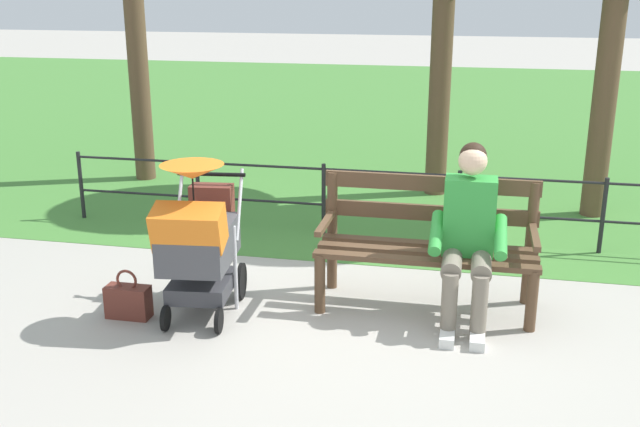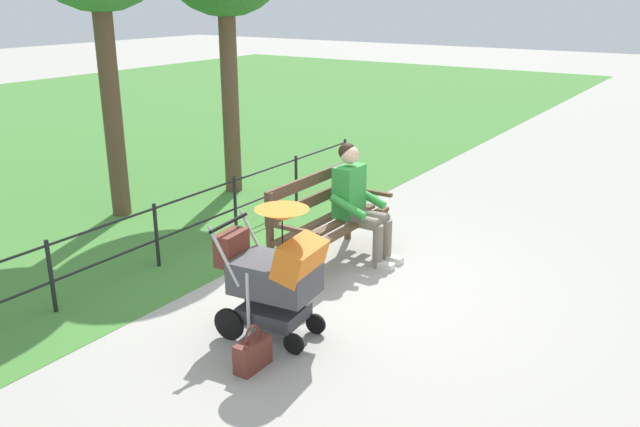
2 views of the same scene
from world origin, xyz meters
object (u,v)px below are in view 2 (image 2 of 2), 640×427
person_on_bench (358,199)px  stroller (275,272)px  park_bench (325,216)px  handbag (253,353)px

person_on_bench → stroller: bearing=9.6°
park_bench → stroller: 1.68m
person_on_bench → handbag: (2.38, 0.47, -0.55)m
stroller → handbag: size_ratio=3.11×
park_bench → person_on_bench: 0.40m
park_bench → handbag: size_ratio=4.33×
stroller → park_bench: bearing=-161.2°
park_bench → person_on_bench: bearing=142.7°
park_bench → handbag: park_bench is taller
park_bench → handbag: 2.24m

